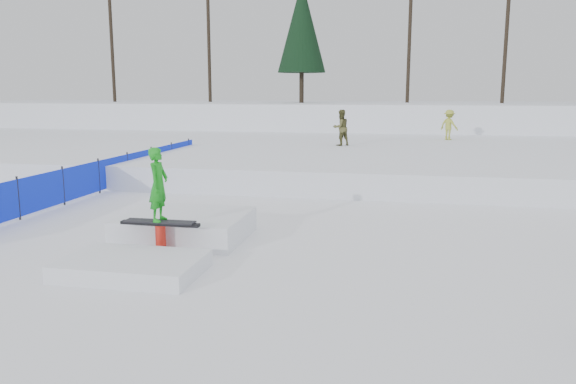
% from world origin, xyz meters
% --- Properties ---
extents(ground, '(120.00, 120.00, 0.00)m').
position_xyz_m(ground, '(0.00, 0.00, 0.00)').
color(ground, white).
extents(snow_berm, '(60.00, 14.00, 2.40)m').
position_xyz_m(snow_berm, '(0.00, 30.00, 1.20)').
color(snow_berm, white).
rests_on(snow_berm, ground).
extents(snow_midrise, '(50.00, 18.00, 0.80)m').
position_xyz_m(snow_midrise, '(0.00, 16.00, 0.40)').
color(snow_midrise, white).
rests_on(snow_midrise, ground).
extents(safety_fence, '(0.05, 16.00, 1.10)m').
position_xyz_m(safety_fence, '(-6.50, 6.60, 0.55)').
color(safety_fence, '#0E27E0').
rests_on(safety_fence, ground).
extents(treeline, '(40.24, 4.22, 10.50)m').
position_xyz_m(treeline, '(6.18, 28.28, 7.45)').
color(treeline, black).
rests_on(treeline, snow_berm).
extents(walker_olive, '(0.97, 0.95, 1.58)m').
position_xyz_m(walker_olive, '(0.12, 15.43, 1.59)').
color(walker_olive, '#4F4E27').
rests_on(walker_olive, snow_midrise).
extents(walker_ygreen, '(1.09, 1.03, 1.48)m').
position_xyz_m(walker_ygreen, '(5.01, 19.49, 1.54)').
color(walker_ygreen, '#A6AF39').
rests_on(walker_ygreen, snow_midrise).
extents(jib_rail_feature, '(2.60, 4.40, 2.11)m').
position_xyz_m(jib_rail_feature, '(-1.76, 1.23, 0.30)').
color(jib_rail_feature, white).
rests_on(jib_rail_feature, ground).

